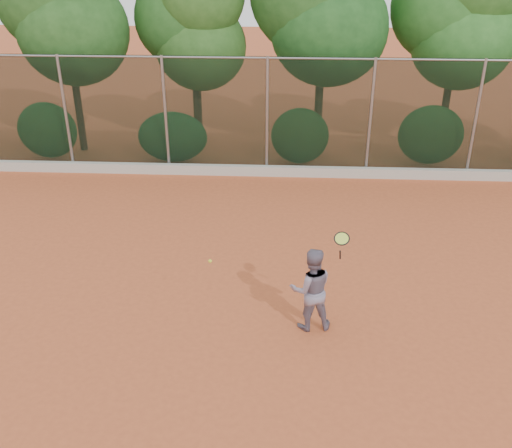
{
  "coord_description": "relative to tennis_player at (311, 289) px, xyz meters",
  "views": [
    {
      "loc": [
        0.56,
        -9.3,
        6.4
      ],
      "look_at": [
        0.0,
        1.0,
        1.25
      ],
      "focal_mm": 40.0,
      "sensor_mm": 36.0,
      "label": 1
    }
  ],
  "objects": [
    {
      "name": "tennis_ball_in_flight",
      "position": [
        -1.8,
        -0.02,
        0.53
      ],
      "size": [
        0.07,
        0.07,
        0.07
      ],
      "color": "yellow",
      "rests_on": "ground"
    },
    {
      "name": "tennis_player",
      "position": [
        0.0,
        0.0,
        0.0
      ],
      "size": [
        0.86,
        0.72,
        1.61
      ],
      "primitive_type": "imported",
      "rotation": [
        0.0,
        0.0,
        3.29
      ],
      "color": "slate",
      "rests_on": "ground"
    },
    {
      "name": "concrete_curb",
      "position": [
        -1.08,
        7.49,
        -0.66
      ],
      "size": [
        24.0,
        0.2,
        0.3
      ],
      "primitive_type": "cube",
      "color": "#B8B5AA",
      "rests_on": "ground"
    },
    {
      "name": "foliage_backdrop",
      "position": [
        -1.62,
        9.65,
        3.6
      ],
      "size": [
        23.7,
        3.63,
        7.55
      ],
      "color": "#422E19",
      "rests_on": "ground"
    },
    {
      "name": "ground",
      "position": [
        -1.08,
        0.67,
        -0.81
      ],
      "size": [
        80.0,
        80.0,
        0.0
      ],
      "primitive_type": "plane",
      "color": "#C2572E",
      "rests_on": "ground"
    },
    {
      "name": "chainlink_fence",
      "position": [
        -1.08,
        7.67,
        1.05
      ],
      "size": [
        24.09,
        0.09,
        3.5
      ],
      "color": "black",
      "rests_on": "ground"
    },
    {
      "name": "tennis_racket",
      "position": [
        0.47,
        -0.09,
        1.05
      ],
      "size": [
        0.31,
        0.29,
        0.56
      ],
      "color": "black",
      "rests_on": "ground"
    }
  ]
}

